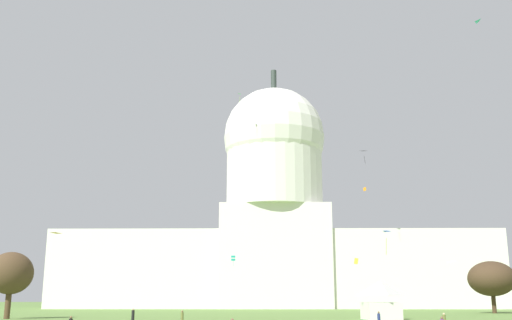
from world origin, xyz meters
The scene contains 16 objects.
capitol_building centered at (3.38, 153.31, 25.44)m, with size 131.48×31.79×75.19m.
event_tent centered at (17.52, 64.14, 2.84)m, with size 5.85×5.66×5.60m.
tree_west_near centered at (-39.26, 66.02, 6.84)m, with size 9.13×8.98×10.15m.
tree_east_mid centered at (47.68, 99.51, 7.01)m, with size 13.93×13.98×10.64m.
person_black_lawn_far_right centered at (-18.55, 59.82, 0.76)m, with size 0.53×0.53×1.68m.
person_olive_lawn_far_left centered at (-10.37, 51.24, 0.74)m, with size 0.52×0.52×1.59m.
person_navy_aisle_center centered at (13.75, 46.12, 0.74)m, with size 0.43×0.43×1.60m.
kite_yellow_low centered at (22.17, 116.53, 11.68)m, with size 1.20×0.58×1.57m.
kite_cyan_high centered at (30.40, 51.62, 41.41)m, with size 0.69×1.21×0.17m.
kite_gold_low centered at (-24.61, 42.43, 10.28)m, with size 1.19×1.35×0.12m.
kite_black_high centered at (26.63, 125.10, 40.53)m, with size 1.78×1.02×3.28m.
kite_orange_mid centered at (21.59, 97.11, 25.66)m, with size 0.54×0.68×0.85m.
kite_turquoise_low centered at (-7.81, 125.46, 12.98)m, with size 1.06×1.11×2.82m.
kite_white_low centered at (30.20, 71.22, 8.36)m, with size 1.40×1.84×0.29m.
kite_blue_low centered at (18.78, 64.75, 12.51)m, with size 1.49×1.15×3.31m.
kite_green_high centered at (-6.50, 131.86, 59.06)m, with size 1.04×1.34×2.91m.
Camera 1 is at (0.18, -26.10, 3.23)m, focal length 41.18 mm.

